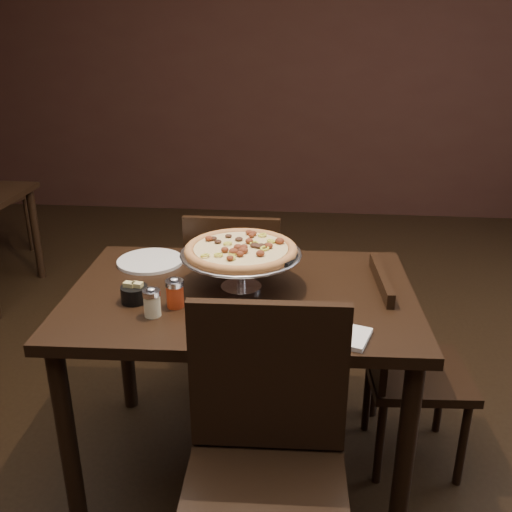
{
  "coord_description": "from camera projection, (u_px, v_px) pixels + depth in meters",
  "views": [
    {
      "loc": [
        0.24,
        -1.91,
        1.72
      ],
      "look_at": [
        0.06,
        0.04,
        0.92
      ],
      "focal_mm": 40.0,
      "sensor_mm": 36.0,
      "label": 1
    }
  ],
  "objects": [
    {
      "name": "pizza_stand",
      "position": [
        241.0,
        251.0,
        2.09
      ],
      "size": [
        0.45,
        0.45,
        0.19
      ],
      "color": "silver",
      "rests_on": "dining_table"
    },
    {
      "name": "chair_far",
      "position": [
        236.0,
        292.0,
        2.78
      ],
      "size": [
        0.44,
        0.44,
        0.93
      ],
      "rotation": [
        0.0,
        0.0,
        3.14
      ],
      "color": "black",
      "rests_on": "ground"
    },
    {
      "name": "pepper_flake_shaker",
      "position": [
        175.0,
        293.0,
        1.98
      ],
      "size": [
        0.06,
        0.06,
        0.11
      ],
      "color": "maroon",
      "rests_on": "dining_table"
    },
    {
      "name": "packet_caddy",
      "position": [
        134.0,
        293.0,
        2.03
      ],
      "size": [
        0.1,
        0.1,
        0.07
      ],
      "rotation": [
        0.0,
        0.0,
        -0.18
      ],
      "color": "black",
      "rests_on": "dining_table"
    },
    {
      "name": "serving_spatula",
      "position": [
        291.0,
        261.0,
        2.01
      ],
      "size": [
        0.13,
        0.13,
        0.02
      ],
      "rotation": [
        0.0,
        0.0,
        -0.28
      ],
      "color": "silver",
      "rests_on": "pizza_stand"
    },
    {
      "name": "room",
      "position": [
        258.0,
        126.0,
        1.92
      ],
      "size": [
        6.04,
        7.04,
        2.84
      ],
      "color": "black",
      "rests_on": "ground"
    },
    {
      "name": "plate_near",
      "position": [
        228.0,
        323.0,
        1.88
      ],
      "size": [
        0.27,
        0.27,
        0.01
      ],
      "primitive_type": "cylinder",
      "color": "white",
      "rests_on": "dining_table"
    },
    {
      "name": "napkin_stack",
      "position": [
        346.0,
        336.0,
        1.8
      ],
      "size": [
        0.18,
        0.18,
        0.02
      ],
      "primitive_type": "cube",
      "rotation": [
        0.0,
        0.0,
        -0.32
      ],
      "color": "white",
      "rests_on": "dining_table"
    },
    {
      "name": "plate_left",
      "position": [
        150.0,
        261.0,
        2.37
      ],
      "size": [
        0.27,
        0.27,
        0.01
      ],
      "primitive_type": "cylinder",
      "color": "white",
      "rests_on": "dining_table"
    },
    {
      "name": "parmesan_shaker",
      "position": [
        152.0,
        302.0,
        1.92
      ],
      "size": [
        0.06,
        0.06,
        0.11
      ],
      "color": "beige",
      "rests_on": "dining_table"
    },
    {
      "name": "dining_table",
      "position": [
        242.0,
        316.0,
        2.16
      ],
      "size": [
        1.31,
        0.9,
        0.8
      ],
      "rotation": [
        0.0,
        0.0,
        0.04
      ],
      "color": "black",
      "rests_on": "ground"
    },
    {
      "name": "chair_near",
      "position": [
        266.0,
        465.0,
        1.63
      ],
      "size": [
        0.48,
        0.48,
        1.0
      ],
      "rotation": [
        0.0,
        0.0,
        0.04
      ],
      "color": "black",
      "rests_on": "ground"
    },
    {
      "name": "chair_side",
      "position": [
        402.0,
        361.0,
        2.29
      ],
      "size": [
        0.42,
        0.42,
        0.86
      ],
      "rotation": [
        0.0,
        0.0,
        1.64
      ],
      "color": "black",
      "rests_on": "ground"
    }
  ]
}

